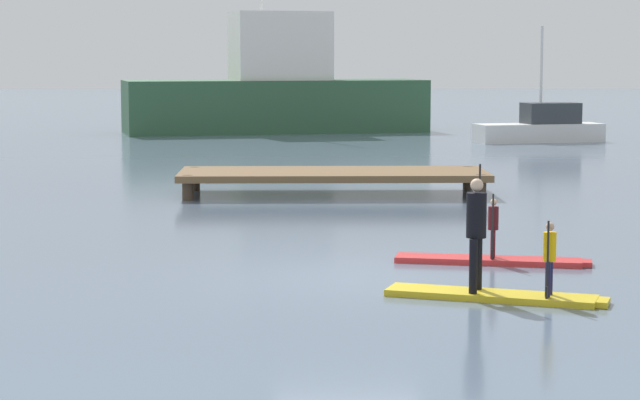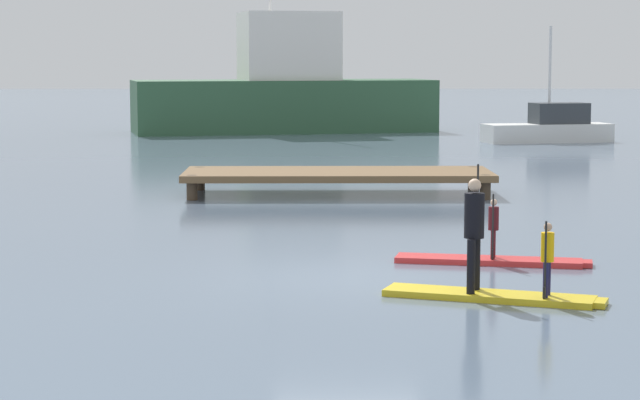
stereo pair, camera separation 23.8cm
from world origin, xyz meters
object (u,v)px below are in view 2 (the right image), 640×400
Objects in this scene: paddleboard_far at (493,296)px; fishing_boat_white_large at (285,91)px; paddleboard_near at (492,261)px; motor_boat_small_navy at (550,127)px; paddler_child_solo at (493,225)px; paddler_child_front at (547,255)px; paddler_adult at (474,227)px.

paddleboard_far is 41.82m from fishing_boat_white_large.
motor_boat_small_navy is (7.15, 30.99, 0.59)m from paddleboard_near.
paddler_child_front is (0.26, -3.52, 0.03)m from paddler_child_solo.
paddleboard_far is (-0.47, -3.25, 0.00)m from paddleboard_near.
paddler_adult is (-0.77, -3.12, 0.40)m from paddler_child_solo.
paddleboard_far is 1.73× the size of paddler_adult.
fishing_boat_white_large is at bearing 96.45° from paddler_child_solo.
paddleboard_near is 3.61m from paddler_child_front.
motor_boat_small_navy is at bearing 78.73° from paddler_child_front.
paddleboard_far is 1.04m from paddler_child_front.
paddler_child_front reaches higher than paddleboard_far.
fishing_boat_white_large is at bearing 96.27° from paddler_child_front.
fishing_boat_white_large reaches higher than paddler_child_front.
paddler_child_front is (1.03, -0.40, -0.37)m from paddler_adult.
paddleboard_far is at bearing -21.32° from paddler_adult.
paddleboard_far is at bearing -98.33° from paddleboard_near.
paddler_child_solo is 38.64m from fishing_boat_white_large.
motor_boat_small_navy is at bearing 77.01° from paddleboard_near.
paddler_child_solo is 3.33m from paddleboard_far.
paddler_adult reaches higher than paddler_child_front.
paddler_child_front is at bearing -83.73° from fishing_boat_white_large.
paddler_adult is 0.34× the size of motor_boat_small_navy.
fishing_boat_white_large is at bearing 95.29° from paddleboard_far.
paddler_child_front is 0.20× the size of motor_boat_small_navy.
paddler_child_front is at bearing -101.27° from motor_boat_small_navy.
paddleboard_near is at bearing -102.99° from motor_boat_small_navy.
paddleboard_near is 0.64m from paddler_child_solo.
paddleboard_near is 0.23× the size of fishing_boat_white_large.
motor_boat_small_navy reaches higher than paddler_adult.
paddleboard_near is 3.39m from paddler_adult.
fishing_boat_white_large is (-4.33, 38.36, 1.94)m from paddleboard_near.
paddler_adult reaches higher than paddleboard_near.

